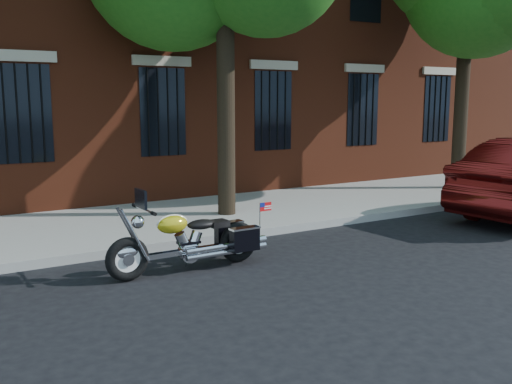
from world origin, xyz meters
TOP-DOWN VIEW (x-y plane):
  - ground at (0.00, 0.00)m, footprint 120.00×120.00m
  - curb at (0.00, 1.38)m, footprint 40.00×0.16m
  - sidewalk at (0.00, 3.26)m, footprint 40.00×3.60m
  - motorcycle at (-1.54, 0.08)m, footprint 2.51×0.73m

SIDE VIEW (x-z plane):
  - ground at x=0.00m, z-range 0.00..0.00m
  - curb at x=0.00m, z-range 0.00..0.15m
  - sidewalk at x=0.00m, z-range 0.00..0.15m
  - motorcycle at x=-1.54m, z-range -0.20..1.06m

